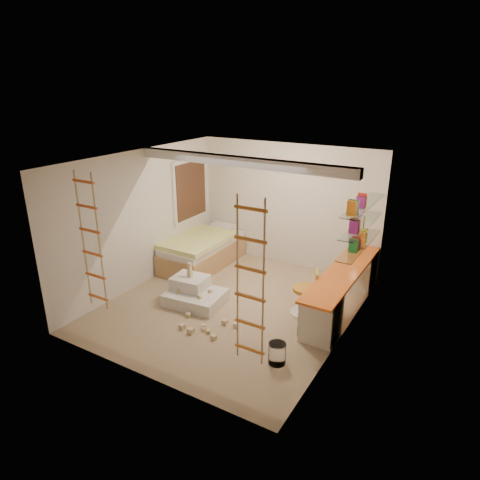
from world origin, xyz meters
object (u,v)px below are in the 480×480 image
Objects in this scene: desk at (342,288)px; swivel_chair at (306,298)px; play_platform at (194,293)px; bed at (203,251)px.

swivel_chair is (-0.46, -0.47, -0.10)m from desk.
desk is at bearing 24.74° from play_platform.
desk reaches higher than bed.
bed is at bearing 162.98° from swivel_chair.
play_platform is at bearing -155.26° from desk.
swivel_chair is 0.77× the size of play_platform.
desk is 1.40× the size of bed.
play_platform is at bearing -162.00° from swivel_chair.
swivel_chair reaches higher than desk.
desk is 2.63× the size of play_platform.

